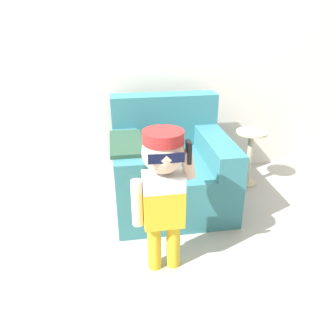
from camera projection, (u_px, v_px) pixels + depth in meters
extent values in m
plane|color=#ADA89E|center=(178.00, 201.00, 2.97)|extent=(10.00, 10.00, 0.00)
cube|color=silver|center=(166.00, 42.00, 3.00)|extent=(10.00, 0.05, 2.60)
cube|color=teal|center=(171.00, 181.00, 2.86)|extent=(0.95, 0.98, 0.42)
cube|color=teal|center=(164.00, 119.00, 3.01)|extent=(0.95, 0.21, 0.46)
cube|color=teal|center=(127.00, 156.00, 2.58)|extent=(0.21, 0.77, 0.19)
cube|color=teal|center=(218.00, 150.00, 2.68)|extent=(0.21, 0.77, 0.19)
cube|color=#284C38|center=(126.00, 143.00, 2.53)|extent=(0.25, 0.54, 0.03)
cylinder|color=gold|center=(154.00, 246.00, 2.13)|extent=(0.09, 0.09, 0.34)
cylinder|color=gold|center=(173.00, 244.00, 2.15)|extent=(0.09, 0.09, 0.34)
cube|color=gold|center=(164.00, 207.00, 2.01)|extent=(0.25, 0.14, 0.25)
cube|color=silver|center=(163.00, 181.00, 1.94)|extent=(0.25, 0.14, 0.11)
sphere|color=beige|center=(163.00, 152.00, 1.86)|extent=(0.25, 0.25, 0.25)
cylinder|color=#B22828|center=(163.00, 137.00, 1.81)|extent=(0.24, 0.24, 0.07)
cube|color=#B22828|center=(160.00, 134.00, 1.93)|extent=(0.14, 0.11, 0.01)
cube|color=#0F1433|center=(166.00, 158.00, 1.75)|extent=(0.20, 0.01, 0.05)
cylinder|color=beige|center=(137.00, 203.00, 1.97)|extent=(0.07, 0.07, 0.30)
cylinder|color=beige|center=(188.00, 164.00, 1.91)|extent=(0.10, 0.07, 0.18)
cube|color=black|center=(189.00, 152.00, 1.86)|extent=(0.02, 0.07, 0.13)
cylinder|color=beige|center=(246.00, 182.00, 3.26)|extent=(0.19, 0.19, 0.02)
cylinder|color=beige|center=(249.00, 159.00, 3.15)|extent=(0.05, 0.05, 0.53)
cylinder|color=beige|center=(252.00, 132.00, 3.04)|extent=(0.29, 0.29, 0.02)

